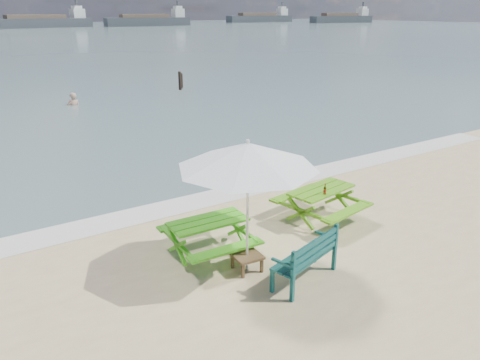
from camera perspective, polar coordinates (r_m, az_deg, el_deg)
foam_strip at (r=11.30m, az=-4.30°, el=-2.35°), size 22.00×0.90×0.01m
picnic_table_left at (r=8.75m, az=-3.87°, el=-7.05°), size 1.49×1.65×0.69m
picnic_table_right at (r=10.24m, az=9.80°, el=-3.01°), size 1.76×1.90×0.72m
park_bench at (r=8.04m, az=7.84°, el=-10.41°), size 1.44×0.81×0.84m
side_table at (r=8.30m, az=0.86°, el=-9.94°), size 0.50×0.50×0.30m
patio_umbrella at (r=7.52m, az=0.93°, el=3.01°), size 2.51×2.51×2.32m
beer_bottle at (r=9.79m, az=10.30°, el=-1.30°), size 0.06×0.06×0.23m
swimmer at (r=24.02m, az=-19.56°, el=7.97°), size 0.64×0.42×1.74m
mooring_pilings at (r=27.37m, az=-7.25°, el=11.72°), size 0.56×0.76×1.23m
cargo_ships at (r=138.42m, az=-9.23°, el=18.63°), size 144.77×24.94×4.40m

